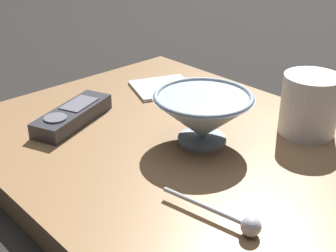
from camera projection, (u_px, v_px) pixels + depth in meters
ground_plane at (172, 159)px, 0.75m from camera, size 6.00×6.00×0.00m
table at (172, 148)px, 0.74m from camera, size 0.53×0.64×0.04m
cereal_bowl at (203, 116)px, 0.70m from camera, size 0.15×0.15×0.08m
coffee_mug at (309, 105)px, 0.73m from camera, size 0.09×0.09×0.10m
teaspoon at (239, 221)px, 0.52m from camera, size 0.04×0.13×0.02m
tv_remote_near at (73, 115)px, 0.77m from camera, size 0.17×0.11×0.03m
folded_napkin at (163, 87)px, 0.91m from camera, size 0.14×0.14×0.01m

